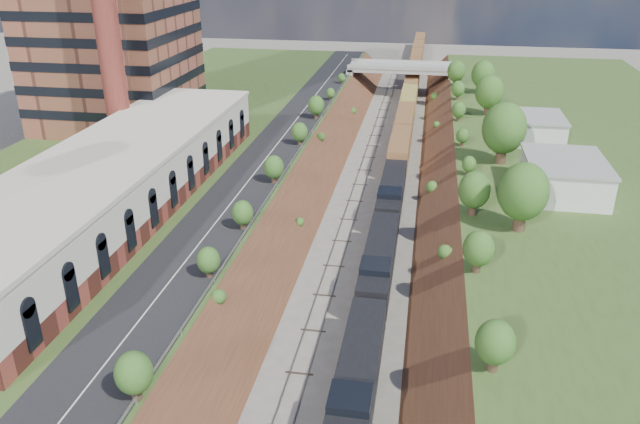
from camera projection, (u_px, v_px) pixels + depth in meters
platform_left at (157, 164)px, 93.75m from camera, size 44.00×180.00×5.00m
platform_right at (622, 192)px, 83.33m from camera, size 44.00×180.00×5.00m
embankment_left at (300, 189)px, 91.29m from camera, size 10.00×180.00×10.00m
embankment_right at (453, 199)px, 87.82m from camera, size 10.00×180.00×10.00m
rail_left_track at (357, 192)px, 89.93m from camera, size 1.58×180.00×0.18m
rail_right_track at (393, 194)px, 89.11m from camera, size 1.58×180.00×0.18m
road at (269, 154)px, 89.96m from camera, size 8.00×180.00×0.10m
guardrail at (297, 153)px, 88.93m from camera, size 0.10×171.00×0.70m
commercial_building at (114, 180)px, 70.72m from camera, size 14.30×62.30×7.00m
smokestack at (105, 10)px, 81.53m from camera, size 3.20×3.20×40.00m
overpass at (401, 74)px, 143.42m from camera, size 24.50×8.30×7.40m
white_building_near at (564, 177)px, 75.81m from camera, size 9.00×12.00×4.00m
white_building_far at (535, 129)px, 95.79m from camera, size 8.00×10.00×3.60m
tree_right_large at (523, 192)px, 65.06m from camera, size 5.25×5.25×7.61m
tree_left_crest at (195, 283)px, 52.53m from camera, size 2.45×2.45×3.55m
freight_train at (408, 102)px, 128.42m from camera, size 3.08×189.47×4.59m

